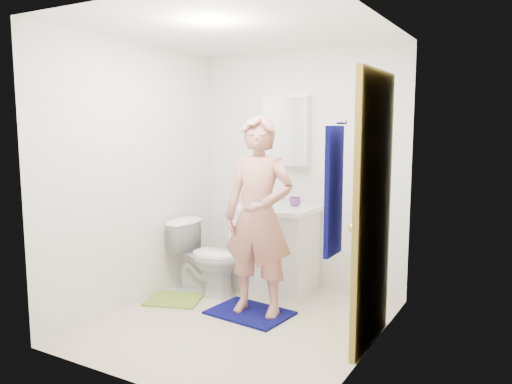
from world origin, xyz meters
TOP-DOWN VIEW (x-y plane):
  - floor at (0.00, 0.00)m, footprint 2.20×2.40m
  - ceiling at (0.00, 0.00)m, footprint 2.20×2.40m
  - wall_back at (0.00, 1.21)m, footprint 2.20×0.02m
  - wall_front at (0.00, -1.21)m, footprint 2.20×0.02m
  - wall_left at (-1.11, 0.00)m, footprint 0.02×2.40m
  - wall_right at (1.11, 0.00)m, footprint 0.02×2.40m
  - vanity_cabinet at (-0.15, 0.91)m, footprint 0.75×0.55m
  - countertop at (-0.15, 0.91)m, footprint 0.79×0.59m
  - sink_basin at (-0.15, 0.91)m, footprint 0.40×0.40m
  - faucet at (-0.15, 1.09)m, footprint 0.03×0.03m
  - medicine_cabinet at (-0.15, 1.14)m, footprint 0.50×0.12m
  - mirror_panel at (-0.15, 1.08)m, footprint 0.46×0.01m
  - door at (1.07, 0.15)m, footprint 0.05×0.80m
  - door_knob at (1.03, -0.17)m, footprint 0.07×0.07m
  - towel at (1.03, -0.57)m, footprint 0.03×0.24m
  - towel_hook at (1.07, -0.57)m, footprint 0.06×0.02m
  - toilet at (-0.69, 0.49)m, footprint 0.71×0.41m
  - bath_mat at (-0.02, 0.19)m, footprint 0.74×0.56m
  - green_rug at (-0.82, 0.13)m, footprint 0.61×0.56m
  - soap_dispenser at (-0.45, 0.88)m, footprint 0.11×0.11m
  - toothbrush_cup at (0.01, 1.02)m, footprint 0.14×0.14m
  - man at (0.05, 0.22)m, footprint 0.66×0.47m

SIDE VIEW (x-z plane):
  - floor at x=0.00m, z-range -0.02..0.00m
  - green_rug at x=-0.82m, z-range 0.00..0.02m
  - bath_mat at x=-0.02m, z-range 0.00..0.02m
  - toilet at x=-0.69m, z-range 0.00..0.72m
  - vanity_cabinet at x=-0.15m, z-range 0.00..0.80m
  - countertop at x=-0.15m, z-range 0.80..0.85m
  - sink_basin at x=-0.15m, z-range 0.83..0.86m
  - man at x=0.05m, z-range 0.02..1.73m
  - toothbrush_cup at x=0.01m, z-range 0.85..0.94m
  - faucet at x=-0.15m, z-range 0.85..0.97m
  - door_knob at x=1.03m, z-range 0.91..0.98m
  - soap_dispenser at x=-0.45m, z-range 0.85..1.06m
  - door at x=1.07m, z-range 0.00..2.05m
  - wall_back at x=0.00m, z-range 0.00..2.40m
  - wall_front at x=0.00m, z-range 0.00..2.40m
  - wall_left at x=-1.11m, z-range 0.00..2.40m
  - wall_right at x=1.11m, z-range 0.00..2.40m
  - towel at x=1.03m, z-range 0.85..1.65m
  - medicine_cabinet at x=-0.15m, z-range 1.25..1.95m
  - mirror_panel at x=-0.15m, z-range 1.27..1.93m
  - towel_hook at x=1.07m, z-range 1.66..1.68m
  - ceiling at x=0.00m, z-range 2.40..2.42m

